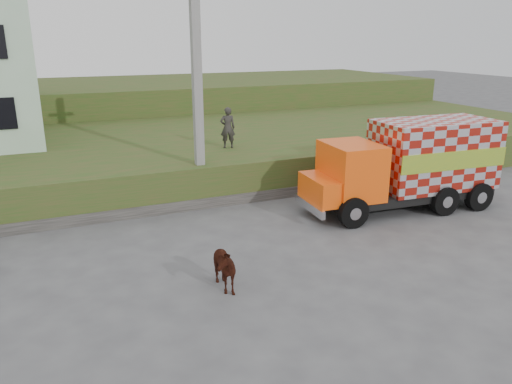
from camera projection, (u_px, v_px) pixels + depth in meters
name	position (u px, v px, depth m)	size (l,w,h in m)	color
ground	(281.00, 245.00, 14.72)	(120.00, 120.00, 0.00)	#474749
embankment	(187.00, 152.00, 23.25)	(40.00, 12.00, 1.50)	#2B511B
embankment_far	(137.00, 105.00, 33.54)	(40.00, 12.00, 3.00)	#2B511B
retaining_strip	(177.00, 205.00, 17.58)	(16.00, 0.50, 0.40)	#595651
utility_pole	(197.00, 92.00, 17.15)	(1.20, 0.30, 8.00)	gray
cargo_truck	(410.00, 164.00, 17.48)	(7.11, 2.84, 3.11)	black
cow	(220.00, 267.00, 12.04)	(0.63, 1.39, 1.17)	black
pedestrian	(228.00, 128.00, 20.33)	(0.61, 0.40, 1.67)	#33302D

